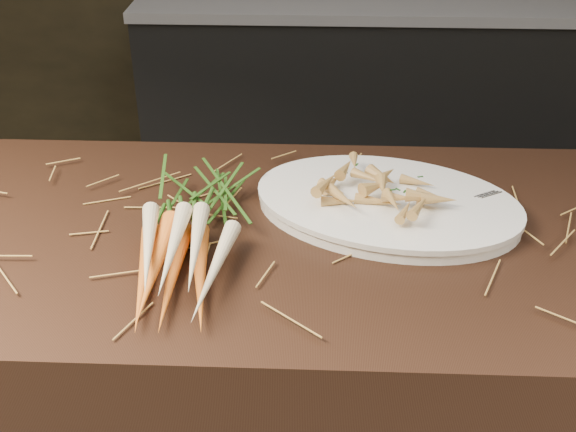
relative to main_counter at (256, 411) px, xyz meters
name	(u,v)px	position (x,y,z in m)	size (l,w,h in m)	color
main_counter	(256,411)	(0.00, 0.00, 0.00)	(2.40, 0.70, 0.90)	black
back_counter	(360,93)	(0.30, 1.88, -0.03)	(1.82, 0.62, 0.84)	black
straw_bedding	(250,225)	(0.00, 0.00, 0.46)	(1.40, 0.60, 0.02)	olive
root_veg_bunch	(182,215)	(-0.11, -0.03, 0.49)	(0.20, 0.50, 0.09)	#D75417
serving_platter	(387,206)	(0.25, 0.07, 0.46)	(0.48, 0.32, 0.03)	white
roasted_veg_heap	(388,187)	(0.25, 0.07, 0.50)	(0.24, 0.17, 0.05)	#B08343
serving_fork	(482,221)	(0.40, 0.00, 0.48)	(0.02, 0.18, 0.00)	silver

